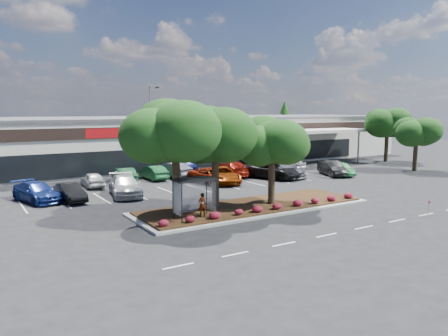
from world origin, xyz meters
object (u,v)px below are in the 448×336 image
light_pole (151,133)px  survey_stake (429,206)px  car_0 (37,192)px  car_1 (70,193)px

light_pole → survey_stake: (7.13, -31.94, -3.80)m
light_pole → car_0: 20.00m
car_1 → survey_stake: bearing=-46.8°
car_0 → car_1: car_0 is taller
light_pole → car_1: (-12.74, -13.95, -3.77)m
survey_stake → car_0: (-22.16, 19.27, 0.10)m
light_pole → car_1: 19.27m
car_0 → survey_stake: bearing=-57.7°
light_pole → survey_stake: size_ratio=9.53×
car_1 → car_0: bearing=146.1°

